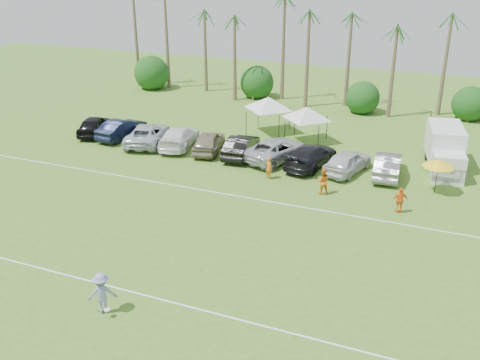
% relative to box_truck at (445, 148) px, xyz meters
% --- Properties ---
extents(ground, '(120.00, 120.00, 0.00)m').
position_rel_box_truck_xyz_m(ground, '(-14.45, -24.26, -1.67)').
color(ground, '#477122').
rests_on(ground, ground).
extents(field_lines, '(80.00, 12.10, 0.01)m').
position_rel_box_truck_xyz_m(field_lines, '(-14.45, -16.26, -1.67)').
color(field_lines, white).
rests_on(field_lines, ground).
extents(palm_tree_0, '(2.40, 2.40, 8.90)m').
position_rel_box_truck_xyz_m(palm_tree_0, '(-36.45, 13.74, 5.81)').
color(palm_tree_0, brown).
rests_on(palm_tree_0, ground).
extents(palm_tree_1, '(2.40, 2.40, 9.90)m').
position_rel_box_truck_xyz_m(palm_tree_1, '(-31.45, 13.74, 6.68)').
color(palm_tree_1, brown).
rests_on(palm_tree_1, ground).
extents(palm_tree_2, '(2.40, 2.40, 10.90)m').
position_rel_box_truck_xyz_m(palm_tree_2, '(-26.45, 13.74, 7.54)').
color(palm_tree_2, brown).
rests_on(palm_tree_2, ground).
extents(palm_tree_3, '(2.40, 2.40, 11.90)m').
position_rel_box_truck_xyz_m(palm_tree_3, '(-22.45, 13.74, 8.39)').
color(palm_tree_3, brown).
rests_on(palm_tree_3, ground).
extents(palm_tree_4, '(2.40, 2.40, 8.90)m').
position_rel_box_truck_xyz_m(palm_tree_4, '(-18.45, 13.74, 5.81)').
color(palm_tree_4, brown).
rests_on(palm_tree_4, ground).
extents(palm_tree_5, '(2.40, 2.40, 9.90)m').
position_rel_box_truck_xyz_m(palm_tree_5, '(-14.45, 13.74, 6.68)').
color(palm_tree_5, brown).
rests_on(palm_tree_5, ground).
extents(palm_tree_6, '(2.40, 2.40, 10.90)m').
position_rel_box_truck_xyz_m(palm_tree_6, '(-10.45, 13.74, 7.54)').
color(palm_tree_6, brown).
rests_on(palm_tree_6, ground).
extents(palm_tree_7, '(2.40, 2.40, 11.90)m').
position_rel_box_truck_xyz_m(palm_tree_7, '(-6.45, 13.74, 8.39)').
color(palm_tree_7, brown).
rests_on(palm_tree_7, ground).
extents(palm_tree_8, '(2.40, 2.40, 8.90)m').
position_rel_box_truck_xyz_m(palm_tree_8, '(-1.45, 13.74, 5.81)').
color(palm_tree_8, brown).
rests_on(palm_tree_8, ground).
extents(bush_tree_0, '(4.00, 4.00, 4.00)m').
position_rel_box_truck_xyz_m(bush_tree_0, '(-33.45, 14.74, 0.13)').
color(bush_tree_0, brown).
rests_on(bush_tree_0, ground).
extents(bush_tree_1, '(4.00, 4.00, 4.00)m').
position_rel_box_truck_xyz_m(bush_tree_1, '(-20.45, 14.74, 0.13)').
color(bush_tree_1, brown).
rests_on(bush_tree_1, ground).
extents(bush_tree_2, '(4.00, 4.00, 4.00)m').
position_rel_box_truck_xyz_m(bush_tree_2, '(-8.45, 14.74, 0.13)').
color(bush_tree_2, brown).
rests_on(bush_tree_2, ground).
extents(bush_tree_3, '(4.00, 4.00, 4.00)m').
position_rel_box_truck_xyz_m(bush_tree_3, '(1.55, 14.74, 0.13)').
color(bush_tree_3, brown).
rests_on(bush_tree_3, ground).
extents(sideline_player_a, '(0.70, 0.60, 1.62)m').
position_rel_box_truck_xyz_m(sideline_player_a, '(-11.41, -6.64, -0.86)').
color(sideline_player_a, orange).
rests_on(sideline_player_a, ground).
extents(sideline_player_b, '(1.05, 0.94, 1.79)m').
position_rel_box_truck_xyz_m(sideline_player_b, '(-7.23, -7.74, -0.78)').
color(sideline_player_b, orange).
rests_on(sideline_player_b, ground).
extents(sideline_player_c, '(1.07, 0.78, 1.68)m').
position_rel_box_truck_xyz_m(sideline_player_c, '(-2.10, -8.72, -0.83)').
color(sideline_player_c, orange).
rests_on(sideline_player_c, ground).
extents(box_truck, '(3.24, 6.35, 3.13)m').
position_rel_box_truck_xyz_m(box_truck, '(0.00, 0.00, 0.00)').
color(box_truck, white).
rests_on(box_truck, ground).
extents(canopy_tent_left, '(4.66, 4.66, 3.78)m').
position_rel_box_truck_xyz_m(canopy_tent_left, '(-15.06, 3.52, 1.56)').
color(canopy_tent_left, black).
rests_on(canopy_tent_left, ground).
extents(canopy_tent_right, '(4.44, 4.44, 3.59)m').
position_rel_box_truck_xyz_m(canopy_tent_right, '(-11.17, 2.16, 1.41)').
color(canopy_tent_right, black).
rests_on(canopy_tent_right, ground).
extents(market_umbrella, '(2.14, 2.14, 2.38)m').
position_rel_box_truck_xyz_m(market_umbrella, '(-0.25, -4.73, 0.47)').
color(market_umbrella, black).
rests_on(market_umbrella, ground).
extents(frisbee_player, '(1.48, 1.33, 1.99)m').
position_rel_box_truck_xyz_m(frisbee_player, '(-13.12, -24.05, -0.68)').
color(frisbee_player, '#828DB9').
rests_on(frisbee_player, ground).
extents(parked_car_0, '(3.37, 5.29, 1.68)m').
position_rel_box_truck_xyz_m(parked_car_0, '(-29.11, -2.87, -0.83)').
color(parked_car_0, black).
rests_on(parked_car_0, ground).
extents(parked_car_1, '(2.32, 5.26, 1.68)m').
position_rel_box_truck_xyz_m(parked_car_1, '(-26.28, -2.86, -0.83)').
color(parked_car_1, black).
rests_on(parked_car_1, ground).
extents(parked_car_2, '(4.34, 6.57, 1.68)m').
position_rel_box_truck_xyz_m(parked_car_2, '(-23.46, -3.27, -0.83)').
color(parked_car_2, silver).
rests_on(parked_car_2, ground).
extents(parked_car_3, '(3.50, 6.14, 1.68)m').
position_rel_box_truck_xyz_m(parked_car_3, '(-20.63, -2.97, -0.83)').
color(parked_car_3, white).
rests_on(parked_car_3, ground).
extents(parked_car_4, '(2.97, 5.23, 1.68)m').
position_rel_box_truck_xyz_m(parked_car_4, '(-17.80, -3.12, -0.83)').
color(parked_car_4, gray).
rests_on(parked_car_4, ground).
extents(parked_car_5, '(2.21, 5.23, 1.68)m').
position_rel_box_truck_xyz_m(parked_car_5, '(-14.97, -3.14, -0.83)').
color(parked_car_5, black).
rests_on(parked_car_5, ground).
extents(parked_car_6, '(4.62, 6.62, 1.68)m').
position_rel_box_truck_xyz_m(parked_car_6, '(-12.15, -2.83, -0.83)').
color(parked_car_6, '#B5B5B9').
rests_on(parked_car_6, ground).
extents(parked_car_7, '(3.33, 6.11, 1.68)m').
position_rel_box_truck_xyz_m(parked_car_7, '(-9.32, -3.13, -0.83)').
color(parked_car_7, black).
rests_on(parked_car_7, ground).
extents(parked_car_8, '(3.19, 5.27, 1.68)m').
position_rel_box_truck_xyz_m(parked_car_8, '(-6.49, -3.31, -0.83)').
color(parked_car_8, silver).
rests_on(parked_car_8, ground).
extents(parked_car_9, '(2.13, 5.21, 1.68)m').
position_rel_box_truck_xyz_m(parked_car_9, '(-3.67, -2.91, -0.83)').
color(parked_car_9, gray).
rests_on(parked_car_9, ground).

